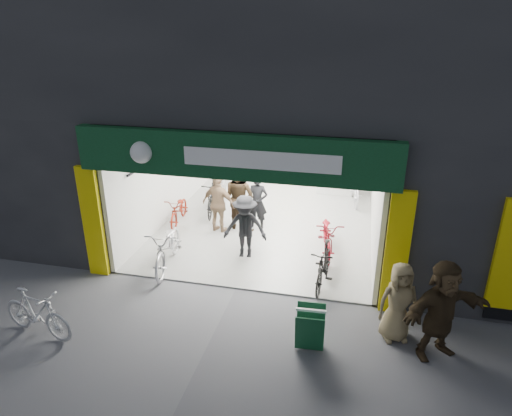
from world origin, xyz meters
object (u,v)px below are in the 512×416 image
(bike_right_front, at_px, (324,266))
(parked_bike, at_px, (37,313))
(sandwich_board, at_px, (310,327))
(bike_left_front, at_px, (168,246))
(pedestrian_near, at_px, (398,302))

(bike_right_front, relative_size, parked_bike, 1.01)
(sandwich_board, bearing_deg, bike_left_front, 145.97)
(pedestrian_near, bearing_deg, parked_bike, 174.77)
(pedestrian_near, height_order, sandwich_board, pedestrian_near)
(pedestrian_near, xyz_separation_m, sandwich_board, (-1.50, -0.64, -0.34))
(bike_left_front, height_order, pedestrian_near, pedestrian_near)
(parked_bike, height_order, sandwich_board, parked_bike)
(pedestrian_near, relative_size, sandwich_board, 1.96)
(bike_left_front, bearing_deg, pedestrian_near, -25.10)
(bike_right_front, bearing_deg, bike_left_front, -174.67)
(bike_left_front, height_order, parked_bike, bike_left_front)
(bike_left_front, distance_m, pedestrian_near, 5.33)
(bike_left_front, xyz_separation_m, bike_right_front, (3.64, 0.00, -0.05))
(bike_left_front, xyz_separation_m, parked_bike, (-1.34, -2.92, -0.05))
(bike_right_front, height_order, parked_bike, bike_right_front)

